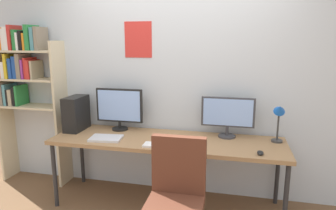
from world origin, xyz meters
TOP-DOWN VIEW (x-y plane):
  - wall_back at (-0.00, 1.02)m, footprint 4.79×0.11m
  - desk at (0.00, 0.60)m, footprint 2.39×0.68m
  - bookshelf at (-1.81, 0.83)m, footprint 0.83×0.28m
  - monitor_left at (-0.60, 0.81)m, footprint 0.54×0.18m
  - monitor_right at (0.60, 0.81)m, footprint 0.55×0.18m
  - pc_tower at (-1.08, 0.70)m, footprint 0.17×0.34m
  - desk_lamp at (1.10, 0.74)m, footprint 0.11×0.16m
  - keyboard_main at (0.00, 0.37)m, footprint 0.35×0.13m
  - computer_mouse at (0.91, 0.37)m, footprint 0.06×0.10m
  - laptop_closed at (-0.61, 0.45)m, footprint 0.34×0.25m

SIDE VIEW (x-z plane):
  - desk at x=0.00m, z-range 0.32..1.06m
  - keyboard_main at x=0.00m, z-range 0.74..0.76m
  - laptop_closed at x=-0.61m, z-range 0.74..0.76m
  - computer_mouse at x=0.91m, z-range 0.74..0.77m
  - pc_tower at x=-1.08m, z-range 0.74..1.12m
  - monitor_right at x=0.60m, z-range 0.77..1.19m
  - monitor_left at x=-0.60m, z-range 0.76..1.23m
  - desk_lamp at x=1.10m, z-range 0.81..1.23m
  - bookshelf at x=-1.81m, z-range 0.34..2.26m
  - wall_back at x=0.00m, z-range 0.00..2.60m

